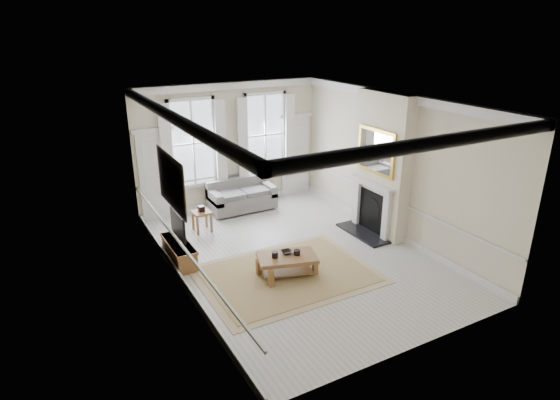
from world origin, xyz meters
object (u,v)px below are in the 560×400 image
coffee_table (287,259)px  tv_stand (179,252)px  sofa (241,197)px  side_table (202,215)px

coffee_table → tv_stand: size_ratio=1.04×
sofa → tv_stand: bearing=-138.5°
side_table → coffee_table: side_table is taller
sofa → coffee_table: size_ratio=1.35×
tv_stand → sofa: bearing=41.5°
tv_stand → coffee_table: bearing=-42.8°
sofa → tv_stand: sofa is taller
side_table → coffee_table: bearing=-75.2°
sofa → side_table: 1.67m
sofa → tv_stand: (-2.41, -2.14, -0.13)m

